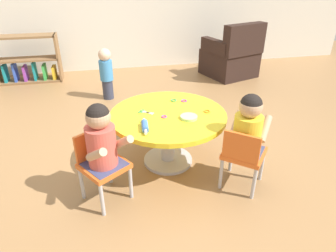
% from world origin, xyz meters
% --- Properties ---
extents(ground_plane, '(10.00, 10.00, 0.00)m').
position_xyz_m(ground_plane, '(0.00, 0.00, 0.00)').
color(ground_plane, '#9E7247').
extents(craft_table, '(0.99, 0.99, 0.49)m').
position_xyz_m(craft_table, '(0.00, 0.00, 0.39)').
color(craft_table, silver).
rests_on(craft_table, ground).
extents(child_chair_left, '(0.42, 0.42, 0.54)m').
position_xyz_m(child_chair_left, '(-0.58, -0.35, 0.31)').
color(child_chair_left, '#B7B7BC').
rests_on(child_chair_left, ground).
extents(seated_child_left, '(0.42, 0.44, 0.51)m').
position_xyz_m(seated_child_left, '(-0.56, -0.38, 0.53)').
color(seated_child_left, '#3F4772').
rests_on(seated_child_left, ground).
extents(child_chair_right, '(0.42, 0.42, 0.54)m').
position_xyz_m(child_chair_right, '(0.49, -0.46, 0.31)').
color(child_chair_right, '#B7B7BC').
rests_on(child_chair_right, ground).
extents(seated_child_right, '(0.43, 0.44, 0.51)m').
position_xyz_m(seated_child_right, '(0.52, -0.43, 0.53)').
color(seated_child_right, '#3F4772').
rests_on(seated_child_right, ground).
extents(bookshelf_low, '(0.93, 0.28, 0.70)m').
position_xyz_m(bookshelf_low, '(-1.61, 2.55, 0.30)').
color(bookshelf_low, olive).
rests_on(bookshelf_low, ground).
extents(armchair_dark, '(0.89, 0.90, 0.85)m').
position_xyz_m(armchair_dark, '(1.50, 2.15, 0.31)').
color(armchair_dark, black).
rests_on(armchair_dark, ground).
extents(toddler_standing, '(0.17, 0.17, 0.67)m').
position_xyz_m(toddler_standing, '(-0.47, 1.62, 0.36)').
color(toddler_standing, '#33384C').
rests_on(toddler_standing, ground).
extents(rolling_pin, '(0.06, 0.23, 0.05)m').
position_xyz_m(rolling_pin, '(-0.23, -0.23, 0.51)').
color(rolling_pin, '#3F72CC').
rests_on(rolling_pin, craft_table).
extents(craft_scissors, '(0.14, 0.12, 0.01)m').
position_xyz_m(craft_scissors, '(-0.19, 0.06, 0.49)').
color(craft_scissors, silver).
rests_on(craft_scissors, craft_table).
extents(playdough_blob_0, '(0.14, 0.14, 0.02)m').
position_xyz_m(playdough_blob_0, '(0.15, -0.13, 0.50)').
color(playdough_blob_0, '#B2E58C').
rests_on(playdough_blob_0, craft_table).
extents(cookie_cutter_0, '(0.05, 0.05, 0.01)m').
position_xyz_m(cookie_cutter_0, '(-0.05, -0.07, 0.49)').
color(cookie_cutter_0, '#D83FA5').
rests_on(cookie_cutter_0, craft_table).
extents(cookie_cutter_1, '(0.05, 0.05, 0.01)m').
position_xyz_m(cookie_cutter_1, '(0.20, 0.22, 0.49)').
color(cookie_cutter_1, '#D83FA5').
rests_on(cookie_cutter_1, craft_table).
extents(cookie_cutter_2, '(0.06, 0.06, 0.01)m').
position_xyz_m(cookie_cutter_2, '(0.33, -0.04, 0.49)').
color(cookie_cutter_2, orange).
rests_on(cookie_cutter_2, craft_table).
extents(cookie_cutter_3, '(0.05, 0.05, 0.01)m').
position_xyz_m(cookie_cutter_3, '(0.11, 0.25, 0.49)').
color(cookie_cutter_3, '#4CB259').
rests_on(cookie_cutter_3, craft_table).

